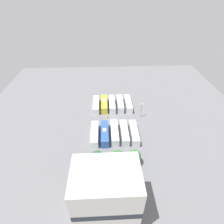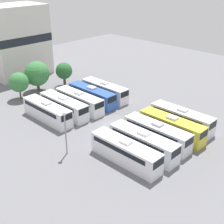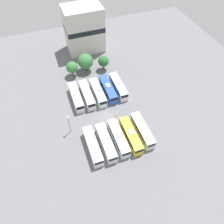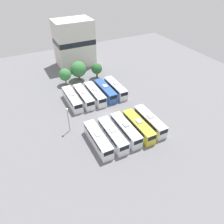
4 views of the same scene
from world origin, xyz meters
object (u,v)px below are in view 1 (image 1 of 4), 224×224
object	(u,v)px
bus_7	(115,132)
bus_3	(104,104)
tree_0	(134,156)
light_pole	(141,108)
bus_0	(128,104)
bus_9	(95,134)
bus_8	(105,133)
tree_1	(118,159)
bus_5	(134,133)
bus_6	(124,133)
bus_2	(112,104)
worker_person	(108,117)
bus_1	(120,104)
tree_2	(97,157)
depot_building	(107,196)
bus_4	(96,105)

from	to	relation	value
bus_7	bus_3	bearing A→B (deg)	-79.39
tree_0	light_pole	bearing A→B (deg)	-105.13
light_pole	bus_0	bearing A→B (deg)	-60.57
bus_7	light_pole	distance (m)	15.52
bus_9	bus_8	bearing A→B (deg)	-178.92
tree_1	bus_9	bearing A→B (deg)	-61.61
bus_5	bus_9	size ratio (longest dim) A/B	1.00
bus_3	bus_6	distance (m)	19.60
bus_3	tree_0	xyz separation A→B (m)	(-8.46, 30.41, 1.83)
bus_2	bus_6	bearing A→B (deg)	101.06
bus_0	bus_7	size ratio (longest dim) A/B	1.00
bus_7	worker_person	world-z (taller)	bus_7
bus_1	bus_2	size ratio (longest dim) A/B	1.00
tree_2	depot_building	xyz separation A→B (m)	(-2.55, 14.15, 4.86)
bus_5	depot_building	world-z (taller)	depot_building
bus_1	bus_5	world-z (taller)	same
bus_1	tree_0	xyz separation A→B (m)	(-1.59, 30.29, 1.83)
bus_0	bus_4	world-z (taller)	same
bus_4	light_pole	bearing A→B (deg)	157.93
bus_3	light_pole	size ratio (longest dim) A/B	1.65
worker_person	bus_2	bearing A→B (deg)	-105.46
bus_5	bus_8	world-z (taller)	same
bus_2	tree_2	distance (m)	30.28
bus_0	bus_9	distance (m)	22.91
tree_2	depot_building	bearing A→B (deg)	100.24
bus_7	tree_1	bearing A→B (deg)	90.26
bus_5	worker_person	distance (m)	13.94
bus_3	tree_2	bearing A→B (deg)	85.37
bus_0	worker_person	size ratio (longest dim) A/B	5.97
bus_1	worker_person	size ratio (longest dim) A/B	5.97
bus_9	depot_building	size ratio (longest dim) A/B	0.67
bus_0	depot_building	xyz separation A→B (m)	(10.25, 43.82, 6.61)
bus_1	bus_3	bearing A→B (deg)	-0.96
bus_0	bus_9	xyz separation A→B (m)	(13.94, 18.18, 0.00)
bus_8	worker_person	bearing A→B (deg)	-96.92
bus_5	tree_2	size ratio (longest dim) A/B	2.07
bus_8	bus_9	bearing A→B (deg)	1.08
bus_5	light_pole	world-z (taller)	light_pole
bus_0	bus_5	distance (m)	18.25
bus_9	tree_1	bearing A→B (deg)	118.39
tree_0	tree_1	bearing A→B (deg)	12.90
bus_2	bus_5	bearing A→B (deg)	110.72
bus_2	bus_4	size ratio (longest dim) A/B	1.00
bus_8	depot_building	xyz separation A→B (m)	(-0.19, 25.71, 6.61)
bus_4	bus_9	world-z (taller)	same
light_pole	bus_7	bearing A→B (deg)	42.91
bus_0	worker_person	distance (m)	11.98
bus_5	bus_8	size ratio (longest dim) A/B	1.00
bus_8	worker_person	distance (m)	10.56
bus_1	bus_8	size ratio (longest dim) A/B	1.00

